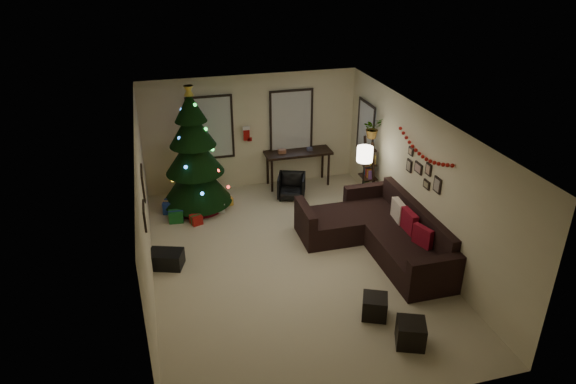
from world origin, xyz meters
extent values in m
plane|color=#C3B693|center=(0.00, 0.00, 0.00)|extent=(7.00, 7.00, 0.00)
plane|color=white|center=(0.00, 0.00, 2.70)|extent=(7.00, 7.00, 0.00)
plane|color=beige|center=(0.00, 3.50, 1.35)|extent=(5.00, 0.00, 5.00)
plane|color=beige|center=(0.00, -3.50, 1.35)|extent=(5.00, 0.00, 5.00)
plane|color=beige|center=(-2.50, 0.00, 1.35)|extent=(0.00, 7.00, 7.00)
plane|color=beige|center=(2.50, 0.00, 1.35)|extent=(0.00, 7.00, 7.00)
cube|color=#728CB2|center=(-0.95, 3.47, 1.55)|extent=(0.94, 0.02, 1.35)
cube|color=beige|center=(-0.95, 3.47, 1.55)|extent=(0.94, 0.03, 1.35)
cube|color=#728CB2|center=(0.95, 3.47, 1.55)|extent=(0.94, 0.02, 1.35)
cube|color=beige|center=(0.95, 3.47, 1.55)|extent=(0.94, 0.03, 1.35)
cube|color=#728CB2|center=(2.47, 2.55, 1.50)|extent=(0.05, 0.27, 1.17)
cube|color=beige|center=(2.47, 2.55, 1.50)|extent=(0.05, 0.45, 1.17)
cylinder|color=black|center=(-1.42, 2.69, 0.17)|extent=(0.11, 0.11, 0.34)
cone|color=black|center=(-1.42, 2.69, 0.68)|extent=(1.53, 1.53, 1.07)
cone|color=black|center=(-1.42, 2.69, 1.29)|extent=(1.26, 1.26, 0.90)
cone|color=black|center=(-1.42, 2.69, 1.86)|extent=(0.99, 0.99, 0.79)
cone|color=black|center=(-1.42, 2.69, 2.31)|extent=(0.68, 0.68, 0.62)
cylinder|color=maroon|center=(-1.42, 2.69, 0.02)|extent=(1.24, 1.24, 0.05)
cube|color=silver|center=(-1.05, 2.35, 0.11)|extent=(0.35, 0.28, 0.22)
cube|color=navy|center=(-2.05, 2.55, 0.14)|extent=(0.26, 0.26, 0.28)
cube|color=maroon|center=(-1.55, 1.90, 0.10)|extent=(0.22, 0.22, 0.20)
cube|color=gold|center=(-0.80, 2.65, 0.09)|extent=(0.25, 0.30, 0.18)
cube|color=#14591E|center=(-1.95, 2.10, 0.12)|extent=(0.30, 0.22, 0.25)
cube|color=black|center=(2.03, -0.16, 0.24)|extent=(1.01, 2.70, 0.47)
cube|color=black|center=(2.44, -0.16, 0.70)|extent=(0.20, 2.70, 0.46)
cube|color=black|center=(2.03, -1.61, 0.37)|extent=(1.01, 0.20, 0.74)
cube|color=black|center=(2.03, 1.29, 0.37)|extent=(1.01, 0.20, 0.74)
cube|color=black|center=(1.05, 0.68, 0.24)|extent=(0.96, 1.01, 0.47)
cube|color=black|center=(0.48, 0.68, 0.37)|extent=(0.18, 1.01, 0.74)
cube|color=maroon|center=(2.21, -0.78, 0.64)|extent=(0.23, 0.42, 0.41)
cube|color=maroon|center=(2.21, -0.25, 0.64)|extent=(0.13, 0.48, 0.47)
cube|color=beige|center=(2.21, 0.19, 0.63)|extent=(0.17, 0.47, 0.46)
cube|color=black|center=(0.87, -1.83, 0.18)|extent=(0.51, 0.51, 0.37)
cube|color=black|center=(1.12, -2.56, 0.20)|extent=(0.54, 0.54, 0.39)
cube|color=black|center=(1.06, 3.22, 0.83)|extent=(1.59, 0.57, 0.06)
cylinder|color=black|center=(0.36, 2.99, 0.40)|extent=(0.06, 0.06, 0.79)
cylinder|color=black|center=(0.36, 3.45, 0.40)|extent=(0.06, 0.06, 0.79)
cylinder|color=black|center=(1.76, 2.99, 0.40)|extent=(0.06, 0.06, 0.79)
cylinder|color=black|center=(1.76, 3.45, 0.40)|extent=(0.06, 0.06, 0.79)
imported|color=black|center=(0.71, 2.57, 0.29)|extent=(0.70, 0.68, 0.57)
cube|color=black|center=(2.32, 1.68, 0.77)|extent=(0.05, 0.05, 1.54)
cube|color=black|center=(2.32, 2.09, 0.77)|extent=(0.05, 0.05, 1.54)
cube|color=black|center=(2.29, 1.88, 0.30)|extent=(0.30, 0.43, 0.03)
cube|color=black|center=(2.29, 1.88, 0.64)|extent=(0.30, 0.43, 0.03)
cube|color=black|center=(2.29, 1.88, 0.98)|extent=(0.30, 0.43, 0.03)
cube|color=black|center=(2.29, 1.88, 1.32)|extent=(0.30, 0.43, 0.03)
imported|color=#4C4C4C|center=(2.30, 1.86, 1.85)|extent=(0.62, 0.57, 0.57)
cylinder|color=black|center=(1.95, 1.38, 0.01)|extent=(0.27, 0.27, 0.03)
cylinder|color=black|center=(1.95, 1.38, 0.69)|extent=(0.03, 0.03, 1.32)
cylinder|color=white|center=(1.95, 1.38, 1.42)|extent=(0.33, 0.33, 0.31)
cube|color=black|center=(-2.48, 0.75, 1.58)|extent=(0.04, 0.60, 0.50)
cube|color=tan|center=(-2.48, 0.75, 1.58)|extent=(0.01, 0.54, 0.45)
cube|color=black|center=(-2.48, -0.49, 1.59)|extent=(0.04, 0.45, 0.35)
cube|color=beige|center=(-2.48, -0.49, 1.59)|extent=(0.01, 0.41, 0.31)
cube|color=black|center=(2.48, -0.60, 1.55)|extent=(0.03, 0.22, 0.28)
cube|color=black|center=(2.48, -0.25, 1.70)|extent=(0.03, 0.18, 0.22)
cube|color=black|center=(2.48, -0.25, 1.40)|extent=(0.03, 0.20, 0.16)
cube|color=black|center=(2.48, 0.10, 1.58)|extent=(0.03, 0.26, 0.20)
cube|color=black|center=(2.48, 0.45, 1.48)|extent=(0.03, 0.18, 0.24)
cube|color=black|center=(2.48, 0.45, 1.78)|extent=(0.03, 0.16, 0.16)
cube|color=#990F0C|center=(-0.15, 3.34, 1.36)|extent=(0.14, 0.04, 0.30)
cube|color=white|center=(-0.15, 3.34, 1.51)|extent=(0.16, 0.05, 0.08)
cube|color=#990F0C|center=(-0.08, 3.34, 1.23)|extent=(0.10, 0.04, 0.08)
cube|color=#990F0C|center=(0.18, 3.57, 1.37)|extent=(0.14, 0.04, 0.30)
cube|color=white|center=(0.18, 3.57, 1.52)|extent=(0.16, 0.05, 0.08)
cube|color=#990F0C|center=(0.25, 3.57, 1.24)|extent=(0.10, 0.04, 0.08)
cube|color=black|center=(-2.25, 0.45, 0.15)|extent=(0.70, 0.58, 0.30)
camera|label=1|loc=(-2.19, -7.87, 5.46)|focal=32.62mm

